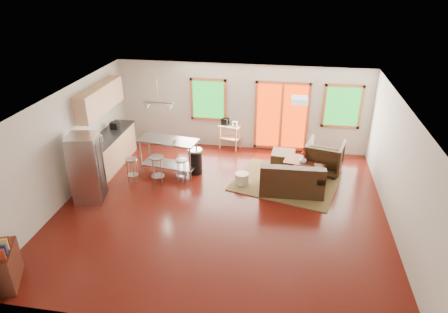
% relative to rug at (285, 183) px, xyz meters
% --- Properties ---
extents(floor, '(7.50, 7.00, 0.02)m').
position_rel_rug_xyz_m(floor, '(-1.43, -1.42, -0.02)').
color(floor, '#3B0B07').
rests_on(floor, ground).
extents(ceiling, '(7.50, 7.00, 0.02)m').
position_rel_rug_xyz_m(ceiling, '(-1.43, -1.42, 2.60)').
color(ceiling, silver).
rests_on(ceiling, ground).
extents(back_wall, '(7.50, 0.02, 2.60)m').
position_rel_rug_xyz_m(back_wall, '(-1.43, 2.09, 1.29)').
color(back_wall, beige).
rests_on(back_wall, ground).
extents(left_wall, '(0.02, 7.00, 2.60)m').
position_rel_rug_xyz_m(left_wall, '(-5.19, -1.42, 1.29)').
color(left_wall, beige).
rests_on(left_wall, ground).
extents(right_wall, '(0.02, 7.00, 2.60)m').
position_rel_rug_xyz_m(right_wall, '(2.33, -1.42, 1.29)').
color(right_wall, beige).
rests_on(right_wall, ground).
extents(front_wall, '(7.50, 0.02, 2.60)m').
position_rel_rug_xyz_m(front_wall, '(-1.43, -4.93, 1.29)').
color(front_wall, beige).
rests_on(front_wall, ground).
extents(window_left, '(1.10, 0.05, 1.30)m').
position_rel_rug_xyz_m(window_left, '(-2.43, 2.04, 1.49)').
color(window_left, '#0F5A17').
rests_on(window_left, back_wall).
extents(french_doors, '(1.60, 0.05, 2.10)m').
position_rel_rug_xyz_m(french_doors, '(-0.23, 2.04, 1.09)').
color(french_doors, '#B92602').
rests_on(french_doors, back_wall).
extents(window_right, '(1.10, 0.05, 1.30)m').
position_rel_rug_xyz_m(window_right, '(1.47, 2.04, 1.49)').
color(window_right, '#0F5A17').
rests_on(window_right, back_wall).
extents(rug, '(2.98, 2.56, 0.03)m').
position_rel_rug_xyz_m(rug, '(0.00, 0.00, 0.00)').
color(rug, '#436239').
rests_on(rug, floor).
extents(loveseat, '(1.59, 0.95, 0.83)m').
position_rel_rug_xyz_m(loveseat, '(0.15, -0.43, 0.32)').
color(loveseat, black).
rests_on(loveseat, floor).
extents(coffee_table, '(1.18, 0.83, 0.43)m').
position_rel_rug_xyz_m(coffee_table, '(0.49, 0.56, 0.36)').
color(coffee_table, '#3B180F').
rests_on(coffee_table, floor).
extents(armchair, '(1.13, 1.09, 0.98)m').
position_rel_rug_xyz_m(armchair, '(1.01, 0.85, 0.48)').
color(armchair, black).
rests_on(armchair, floor).
extents(ottoman, '(0.68, 0.68, 0.42)m').
position_rel_rug_xyz_m(ottoman, '(-0.10, 1.01, 0.20)').
color(ottoman, black).
rests_on(ottoman, floor).
extents(pouf, '(0.42, 0.42, 0.31)m').
position_rel_rug_xyz_m(pouf, '(-1.11, -0.23, 0.14)').
color(pouf, silver).
rests_on(pouf, floor).
extents(vase, '(0.22, 0.23, 0.34)m').
position_rel_rug_xyz_m(vase, '(0.43, 0.46, 0.51)').
color(vase, silver).
rests_on(vase, coffee_table).
extents(book, '(0.21, 0.03, 0.28)m').
position_rel_rug_xyz_m(book, '(0.77, 0.12, 0.52)').
color(book, maroon).
rests_on(book, coffee_table).
extents(cabinets, '(0.64, 2.24, 2.30)m').
position_rel_rug_xyz_m(cabinets, '(-4.92, 0.28, 0.91)').
color(cabinets, tan).
rests_on(cabinets, floor).
extents(refrigerator, '(0.79, 0.77, 1.67)m').
position_rel_rug_xyz_m(refrigerator, '(-4.63, -1.53, 0.82)').
color(refrigerator, '#B7BABC').
rests_on(refrigerator, floor).
extents(island, '(1.64, 0.84, 0.99)m').
position_rel_rug_xyz_m(island, '(-3.14, 0.06, 0.67)').
color(island, '#B7BABC').
rests_on(island, floor).
extents(cup, '(0.12, 0.10, 0.11)m').
position_rel_rug_xyz_m(cup, '(-2.92, -0.07, 0.99)').
color(cup, silver).
rests_on(cup, island).
extents(bar_stool_a, '(0.36, 0.36, 0.67)m').
position_rel_rug_xyz_m(bar_stool_a, '(-3.95, -0.57, 0.49)').
color(bar_stool_a, '#B7BABC').
rests_on(bar_stool_a, floor).
extents(bar_stool_b, '(0.47, 0.47, 0.79)m').
position_rel_rug_xyz_m(bar_stool_b, '(-3.26, -0.58, 0.57)').
color(bar_stool_b, '#B7BABC').
rests_on(bar_stool_b, floor).
extents(bar_stool_c, '(0.32, 0.32, 0.64)m').
position_rel_rug_xyz_m(bar_stool_c, '(-2.68, -0.35, 0.46)').
color(bar_stool_c, '#B7BABC').
rests_on(bar_stool_c, floor).
extents(trash_can, '(0.49, 0.49, 0.70)m').
position_rel_rug_xyz_m(trash_can, '(-2.44, 0.19, 0.34)').
color(trash_can, black).
rests_on(trash_can, floor).
extents(kitchen_cart, '(0.71, 0.55, 0.96)m').
position_rel_rug_xyz_m(kitchen_cart, '(-1.77, 1.93, 0.64)').
color(kitchen_cart, tan).
rests_on(kitchen_cart, floor).
extents(bookshelf, '(0.62, 0.85, 0.94)m').
position_rel_rug_xyz_m(bookshelf, '(-4.78, -4.43, 0.36)').
color(bookshelf, '#3B180F').
rests_on(bookshelf, floor).
extents(ceiling_flush, '(0.35, 0.35, 0.12)m').
position_rel_rug_xyz_m(ceiling_flush, '(0.17, -0.82, 2.52)').
color(ceiling_flush, white).
rests_on(ceiling_flush, ceiling).
extents(pendant_light, '(0.80, 0.18, 0.79)m').
position_rel_rug_xyz_m(pendant_light, '(-3.33, 0.08, 1.88)').
color(pendant_light, gray).
rests_on(pendant_light, ceiling).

